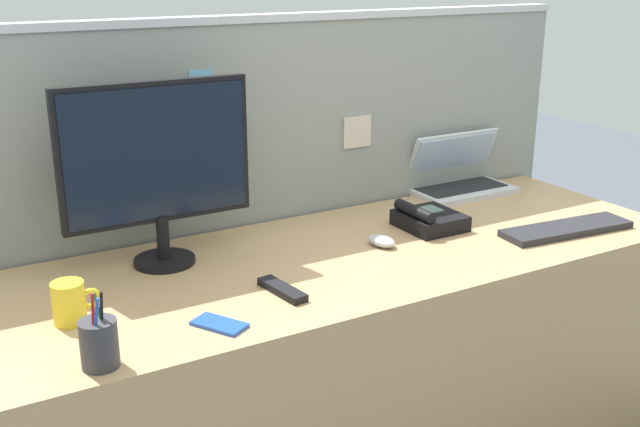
% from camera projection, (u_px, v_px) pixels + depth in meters
% --- Properties ---
extents(desk, '(2.28, 0.75, 0.72)m').
position_uv_depth(desk, '(328.00, 366.00, 2.33)').
color(desk, tan).
rests_on(desk, ground_plane).
extents(cubicle_divider, '(2.39, 0.08, 1.39)m').
position_uv_depth(cubicle_divider, '(266.00, 225.00, 2.57)').
color(cubicle_divider, gray).
rests_on(cubicle_divider, ground_plane).
extents(desktop_monitor, '(0.54, 0.17, 0.52)m').
position_uv_depth(desktop_monitor, '(157.00, 161.00, 2.09)').
color(desktop_monitor, black).
rests_on(desktop_monitor, desk).
extents(laptop, '(0.38, 0.23, 0.22)m').
position_uv_depth(laptop, '(457.00, 176.00, 2.84)').
color(laptop, silver).
rests_on(laptop, desk).
extents(desk_phone, '(0.18, 0.20, 0.09)m').
position_uv_depth(desk_phone, '(428.00, 219.00, 2.45)').
color(desk_phone, black).
rests_on(desk_phone, desk).
extents(keyboard_main, '(0.46, 0.16, 0.02)m').
position_uv_depth(keyboard_main, '(566.00, 229.00, 2.42)').
color(keyboard_main, '#232328').
rests_on(keyboard_main, desk).
extents(computer_mouse_right_hand, '(0.08, 0.11, 0.03)m').
position_uv_depth(computer_mouse_right_hand, '(382.00, 241.00, 2.30)').
color(computer_mouse_right_hand, '#B2B5BC').
rests_on(computer_mouse_right_hand, desk).
extents(pen_cup, '(0.08, 0.08, 0.18)m').
position_uv_depth(pen_cup, '(99.00, 343.00, 1.60)').
color(pen_cup, '#333338').
rests_on(pen_cup, desk).
extents(cell_phone_blue_case, '(0.12, 0.14, 0.01)m').
position_uv_depth(cell_phone_blue_case, '(219.00, 324.00, 1.80)').
color(cell_phone_blue_case, blue).
rests_on(cell_phone_blue_case, desk).
extents(tv_remote, '(0.07, 0.17, 0.02)m').
position_uv_depth(tv_remote, '(282.00, 290.00, 1.97)').
color(tv_remote, black).
rests_on(tv_remote, desk).
extents(coffee_mug, '(0.12, 0.08, 0.10)m').
position_uv_depth(coffee_mug, '(70.00, 303.00, 1.80)').
color(coffee_mug, yellow).
rests_on(coffee_mug, desk).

